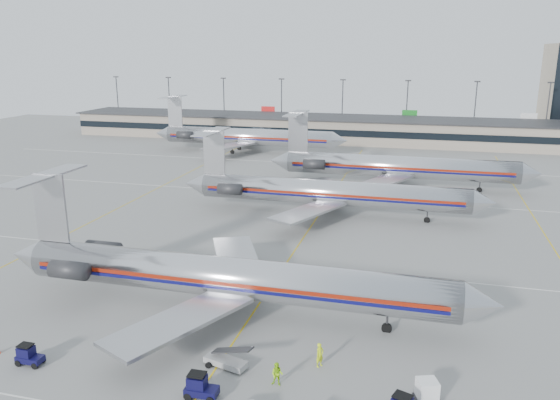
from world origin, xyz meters
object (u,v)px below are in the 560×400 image
(jet_second_row, at_px, (325,192))
(tug_center, at_px, (200,387))
(uld_container, at_px, (427,391))
(jet_foreground, at_px, (222,276))
(belt_loader, at_px, (227,360))

(jet_second_row, height_order, tug_center, jet_second_row)
(uld_container, bearing_deg, jet_foreground, 133.12)
(jet_foreground, xyz_separation_m, uld_container, (17.98, -9.05, -2.64))
(tug_center, height_order, belt_loader, belt_loader)
(uld_container, xyz_separation_m, belt_loader, (-14.54, 0.61, -0.29))
(jet_second_row, bearing_deg, tug_center, -90.69)
(tug_center, bearing_deg, uld_container, 11.00)
(jet_foreground, bearing_deg, belt_loader, -67.84)
(jet_foreground, height_order, uld_container, jet_foreground)
(jet_foreground, bearing_deg, uld_container, -26.73)
(uld_container, relative_size, belt_loader, 0.48)
(jet_foreground, height_order, jet_second_row, jet_foreground)
(jet_second_row, bearing_deg, uld_container, -70.76)
(jet_second_row, height_order, belt_loader, jet_second_row)
(jet_foreground, height_order, belt_loader, jet_foreground)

